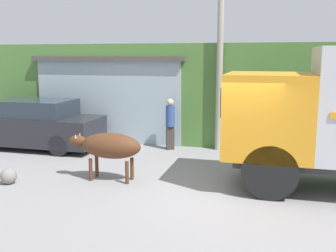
{
  "coord_description": "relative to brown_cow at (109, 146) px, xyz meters",
  "views": [
    {
      "loc": [
        1.02,
        -8.67,
        3.05
      ],
      "look_at": [
        -1.38,
        0.34,
        1.37
      ],
      "focal_mm": 42.0,
      "sensor_mm": 36.0,
      "label": 1
    }
  ],
  "objects": [
    {
      "name": "hillside_embankment",
      "position": [
        2.8,
        7.28,
        0.86
      ],
      "size": [
        32.0,
        6.47,
        3.45
      ],
      "color": "#4C7A38",
      "rests_on": "ground_plane"
    },
    {
      "name": "parked_suv",
      "position": [
        -3.85,
        2.54,
        -0.07
      ],
      "size": [
        4.65,
        1.73,
        1.62
      ],
      "rotation": [
        0.0,
        0.0,
        -0.05
      ],
      "color": "#232328",
      "rests_on": "ground_plane"
    },
    {
      "name": "utility_pole",
      "position": [
        2.16,
        3.89,
        2.22
      ],
      "size": [
        0.9,
        0.2,
        5.9
      ],
      "color": "#9E998E",
      "rests_on": "ground_plane"
    },
    {
      "name": "building_backdrop",
      "position": [
        -1.79,
        5.17,
        0.67
      ],
      "size": [
        5.62,
        2.7,
        3.02
      ],
      "color": "#99ADB7",
      "rests_on": "ground_plane"
    },
    {
      "name": "pedestrian_on_hill",
      "position": [
        0.64,
        3.51,
        0.08
      ],
      "size": [
        0.39,
        0.39,
        1.67
      ],
      "rotation": [
        0.0,
        0.0,
        3.62
      ],
      "color": "#38332D",
      "rests_on": "ground_plane"
    },
    {
      "name": "brown_cow",
      "position": [
        0.0,
        0.0,
        0.0
      ],
      "size": [
        1.89,
        0.63,
        1.19
      ],
      "rotation": [
        0.0,
        0.0,
        -0.15
      ],
      "color": "#512D19",
      "rests_on": "ground_plane"
    },
    {
      "name": "ground_plane",
      "position": [
        2.8,
        -0.02,
        -0.86
      ],
      "size": [
        60.0,
        60.0,
        0.0
      ],
      "primitive_type": "plane",
      "color": "gray"
    },
    {
      "name": "roadside_rock",
      "position": [
        -2.23,
        -0.91,
        -0.67
      ],
      "size": [
        0.39,
        0.39,
        0.39
      ],
      "color": "gray",
      "rests_on": "ground_plane"
    }
  ]
}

